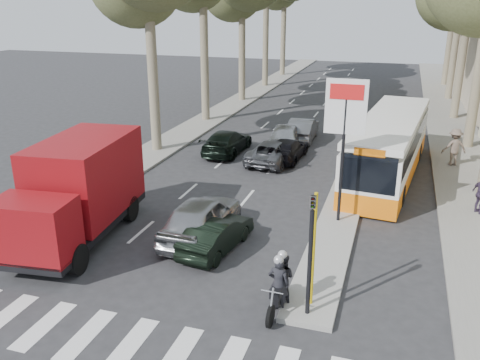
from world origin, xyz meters
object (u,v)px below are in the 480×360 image
at_px(city_bus, 389,145).
at_px(motorcycle, 280,283).
at_px(red_truck, 78,189).
at_px(dark_hatchback, 216,234).
at_px(silver_hatchback, 201,217).

relative_size(city_bus, motorcycle, 5.60).
height_order(red_truck, motorcycle, red_truck).
bearing_deg(motorcycle, dark_hatchback, 137.88).
height_order(dark_hatchback, motorcycle, motorcycle).
xyz_separation_m(dark_hatchback, red_truck, (-5.02, -0.56, 1.29)).
height_order(dark_hatchback, city_bus, city_bus).
bearing_deg(dark_hatchback, red_truck, 14.29).
xyz_separation_m(silver_hatchback, motorcycle, (3.78, -3.54, 0.02)).
xyz_separation_m(silver_hatchback, city_bus, (6.17, 9.09, 0.80)).
relative_size(silver_hatchback, dark_hatchback, 1.28).
distance_m(silver_hatchback, dark_hatchback, 1.18).
bearing_deg(silver_hatchback, red_truck, 19.01).
distance_m(dark_hatchback, motorcycle, 4.02).
xyz_separation_m(red_truck, motorcycle, (7.93, -2.22, -1.08)).
distance_m(dark_hatchback, red_truck, 5.21).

